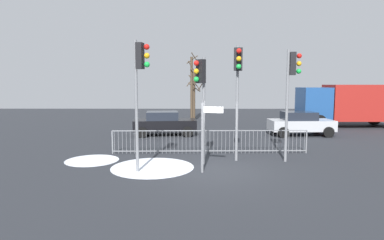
# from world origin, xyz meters

# --- Properties ---
(ground_plane) EXTENTS (60.00, 60.00, 0.00)m
(ground_plane) POSITION_xyz_m (0.00, 0.00, 0.00)
(ground_plane) COLOR #26282D
(traffic_light_mid_left) EXTENTS (0.33, 0.57, 4.67)m
(traffic_light_mid_left) POSITION_xyz_m (1.02, 1.37, 3.42)
(traffic_light_mid_left) COLOR slate
(traffic_light_mid_left) RESTS_ON ground
(traffic_light_foreground_left) EXTENTS (0.56, 0.36, 4.67)m
(traffic_light_foreground_left) POSITION_xyz_m (-2.62, -0.27, 3.42)
(traffic_light_foreground_left) COLOR slate
(traffic_light_foreground_left) RESTS_ON ground
(traffic_light_mid_right) EXTENTS (0.57, 0.33, 4.50)m
(traffic_light_mid_right) POSITION_xyz_m (3.15, 1.35, 3.30)
(traffic_light_mid_right) COLOR slate
(traffic_light_mid_right) RESTS_ON ground
(traffic_light_rear_left) EXTENTS (0.47, 0.47, 4.18)m
(traffic_light_rear_left) POSITION_xyz_m (-0.45, 0.81, 3.06)
(traffic_light_rear_left) COLOR slate
(traffic_light_rear_left) RESTS_ON ground
(direction_sign_post) EXTENTS (0.77, 0.27, 2.61)m
(direction_sign_post) POSITION_xyz_m (-0.36, -0.33, 1.48)
(direction_sign_post) COLOR slate
(direction_sign_post) RESTS_ON ground
(pedestrian_guard_railing) EXTENTS (8.89, 0.26, 1.07)m
(pedestrian_guard_railing) POSITION_xyz_m (-0.00, 2.89, 0.55)
(pedestrian_guard_railing) COLOR slate
(pedestrian_guard_railing) RESTS_ON ground
(car_black_near) EXTENTS (3.95, 2.24, 1.47)m
(car_black_near) POSITION_xyz_m (-2.56, 8.21, 0.77)
(car_black_near) COLOR black
(car_black_near) RESTS_ON ground
(car_silver_mid) EXTENTS (3.87, 2.06, 1.47)m
(car_silver_mid) POSITION_xyz_m (5.81, 8.19, 0.77)
(car_silver_mid) COLOR #B2B5BA
(car_silver_mid) RESTS_ON ground
(delivery_truck) EXTENTS (7.09, 2.80, 3.10)m
(delivery_truck) POSITION_xyz_m (10.69, 12.35, 1.74)
(delivery_truck) COLOR maroon
(delivery_truck) RESTS_ON ground
(bare_tree_left) EXTENTS (1.21, 1.31, 5.60)m
(bare_tree_left) POSITION_xyz_m (-0.89, 14.57, 2.89)
(bare_tree_left) COLOR #473828
(bare_tree_left) RESTS_ON ground
(bare_tree_centre) EXTENTS (1.81, 1.70, 4.30)m
(bare_tree_centre) POSITION_xyz_m (-0.68, 18.00, 2.37)
(bare_tree_centre) COLOR #473828
(bare_tree_centre) RESTS_ON ground
(snow_patch_kerb) EXTENTS (3.14, 3.14, 0.01)m
(snow_patch_kerb) POSITION_xyz_m (-2.29, 0.36, 0.01)
(snow_patch_kerb) COLOR silver
(snow_patch_kerb) RESTS_ON ground
(snow_patch_island) EXTENTS (2.18, 2.18, 0.01)m
(snow_patch_island) POSITION_xyz_m (-4.94, 1.46, 0.01)
(snow_patch_island) COLOR silver
(snow_patch_island) RESTS_ON ground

